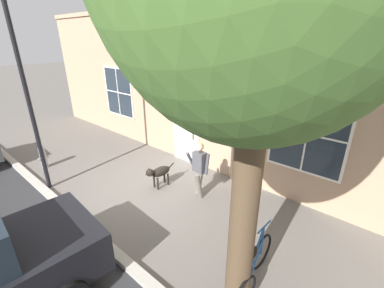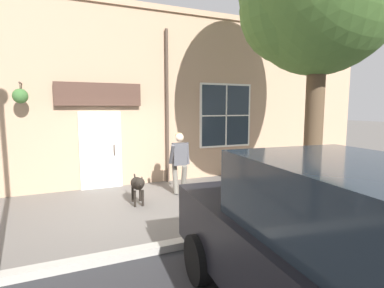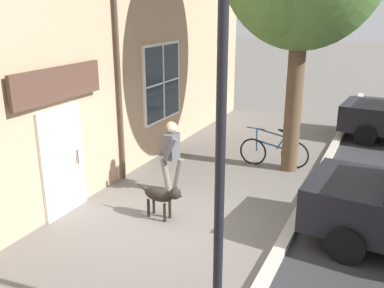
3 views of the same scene
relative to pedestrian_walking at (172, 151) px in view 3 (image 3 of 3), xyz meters
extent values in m
plane|color=#66605B|center=(0.74, -1.30, -0.94)|extent=(90.00, 90.00, 0.00)
cube|color=#B2ADA3|center=(2.74, -1.30, -0.88)|extent=(0.20, 28.00, 0.12)
cube|color=tan|center=(-1.61, -1.30, 1.52)|extent=(0.30, 18.00, 4.91)
cube|color=white|center=(-1.44, -1.74, 0.11)|extent=(0.10, 1.10, 2.10)
cube|color=#232D38|center=(-1.41, -1.74, 0.06)|extent=(0.03, 0.90, 1.90)
cylinder|color=#47382D|center=(-1.35, -1.39, 0.11)|extent=(0.03, 0.03, 0.30)
cube|color=#4C3328|center=(-1.34, -1.74, 1.61)|extent=(0.08, 2.20, 0.60)
cylinder|color=#47382D|center=(-1.38, 0.16, 1.27)|extent=(0.09, 0.09, 4.42)
cube|color=white|center=(-1.44, 2.14, 1.01)|extent=(0.08, 1.82, 2.02)
cube|color=#232D38|center=(-1.41, 2.14, 1.01)|extent=(0.03, 1.70, 1.90)
cube|color=white|center=(-1.39, 2.14, 1.01)|extent=(0.04, 0.04, 1.90)
cube|color=white|center=(-1.39, 2.14, 1.01)|extent=(0.04, 1.70, 0.04)
cylinder|color=#6B665B|center=(0.10, 0.07, -0.56)|extent=(0.29, 0.15, 0.77)
cylinder|color=#6B665B|center=(-0.11, -0.07, -0.56)|extent=(0.29, 0.15, 0.77)
cube|color=#4C4C51|center=(0.00, 0.00, 0.10)|extent=(0.24, 0.35, 0.56)
sphere|color=beige|center=(0.02, 0.00, 0.52)|extent=(0.21, 0.21, 0.21)
sphere|color=tan|center=(-0.01, 0.00, 0.54)|extent=(0.20, 0.20, 0.20)
cylinder|color=#4C4C51|center=(-0.03, 0.23, 0.10)|extent=(0.17, 0.09, 0.57)
cylinder|color=#4C4C51|center=(0.08, -0.24, 0.12)|extent=(0.33, 0.10, 0.52)
ellipsoid|color=black|center=(0.34, -1.17, -0.45)|extent=(0.65, 0.35, 0.26)
cylinder|color=black|center=(0.53, -1.09, -0.75)|extent=(0.06, 0.06, 0.37)
cylinder|color=black|center=(0.52, -1.27, -0.75)|extent=(0.06, 0.06, 0.37)
cylinder|color=black|center=(0.16, -1.06, -0.75)|extent=(0.06, 0.06, 0.37)
cylinder|color=black|center=(0.14, -1.24, -0.75)|extent=(0.06, 0.06, 0.37)
sphere|color=black|center=(0.71, -1.20, -0.35)|extent=(0.22, 0.22, 0.22)
cone|color=black|center=(0.82, -1.21, -0.37)|extent=(0.11, 0.10, 0.09)
cone|color=black|center=(0.70, -1.15, -0.25)|extent=(0.06, 0.06, 0.07)
cone|color=black|center=(0.70, -1.25, -0.25)|extent=(0.06, 0.06, 0.07)
cylinder|color=black|center=(-0.05, -1.13, -0.40)|extent=(0.21, 0.05, 0.14)
cylinder|color=brown|center=(1.97, 2.42, 0.88)|extent=(0.39, 0.39, 3.63)
torus|color=black|center=(1.05, 2.38, -0.61)|extent=(0.71, 0.07, 0.70)
torus|color=black|center=(2.06, 2.60, -0.61)|extent=(0.71, 0.07, 0.70)
cylinder|color=#1E4C8C|center=(1.56, 2.49, -0.41)|extent=(0.96, 0.24, 0.28)
cylinder|color=#1E4C8C|center=(1.73, 2.53, -0.27)|extent=(0.27, 0.09, 0.46)
cylinder|color=#1E4C8C|center=(1.51, 2.48, -0.09)|extent=(0.81, 0.20, 0.24)
cylinder|color=#1E4C8C|center=(1.12, 2.40, -0.29)|extent=(0.06, 0.05, 0.58)
cylinder|color=#1E4C8C|center=(1.09, 2.39, 0.01)|extent=(0.46, 0.04, 0.03)
ellipsoid|color=black|center=(1.73, 2.53, -0.01)|extent=(0.26, 0.15, 0.12)
cylinder|color=black|center=(3.73, -1.20, -0.63)|extent=(0.63, 0.23, 0.62)
cylinder|color=black|center=(3.86, 0.56, -0.63)|extent=(0.63, 0.23, 0.62)
cylinder|color=black|center=(3.49, 5.21, -0.63)|extent=(0.63, 0.23, 0.62)
cylinder|color=black|center=(3.62, 6.97, -0.63)|extent=(0.63, 0.23, 0.62)
cylinder|color=black|center=(2.54, -3.59, 1.65)|extent=(0.11, 0.11, 5.17)
camera|label=1|loc=(4.69, 3.81, 3.11)|focal=24.00mm
camera|label=2|loc=(6.95, -2.69, 1.26)|focal=28.00mm
camera|label=3|loc=(4.11, -7.53, 2.97)|focal=40.00mm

